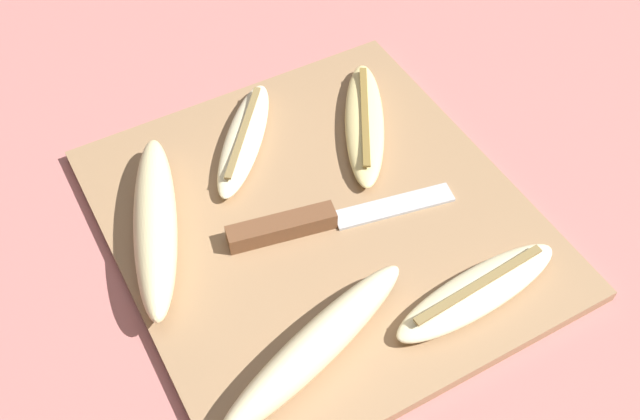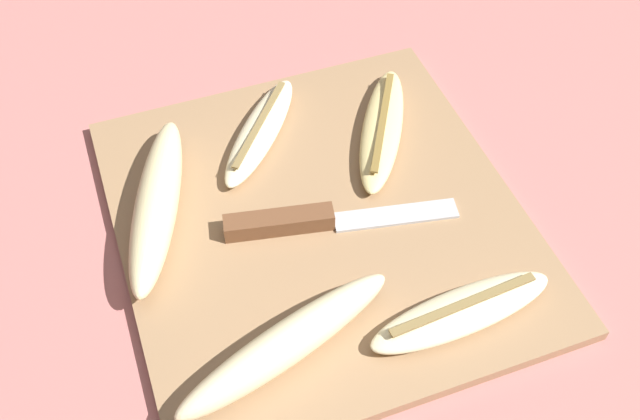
{
  "view_description": "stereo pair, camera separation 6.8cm",
  "coord_description": "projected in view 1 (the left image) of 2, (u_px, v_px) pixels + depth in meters",
  "views": [
    {
      "loc": [
        0.38,
        -0.21,
        0.55
      ],
      "look_at": [
        0.0,
        0.0,
        0.02
      ],
      "focal_mm": 42.0,
      "sensor_mm": 36.0,
      "label": 1
    },
    {
      "loc": [
        0.41,
        -0.15,
        0.55
      ],
      "look_at": [
        0.0,
        0.0,
        0.02
      ],
      "focal_mm": 42.0,
      "sensor_mm": 36.0,
      "label": 2
    }
  ],
  "objects": [
    {
      "name": "banana_pale_long",
      "position": [
        478.0,
        291.0,
        0.63
      ],
      "size": [
        0.05,
        0.17,
        0.02
      ],
      "rotation": [
        0.0,
        0.0,
        0.07
      ],
      "color": "beige",
      "rests_on": "cutting_board"
    },
    {
      "name": "banana_bright_far",
      "position": [
        244.0,
        138.0,
        0.74
      ],
      "size": [
        0.15,
        0.13,
        0.02
      ],
      "rotation": [
        0.0,
        0.0,
        0.89
      ],
      "color": "beige",
      "rests_on": "cutting_board"
    },
    {
      "name": "banana_cream_curved",
      "position": [
        315.0,
        346.0,
        0.58
      ],
      "size": [
        0.1,
        0.2,
        0.04
      ],
      "rotation": [
        0.0,
        0.0,
        3.46
      ],
      "color": "beige",
      "rests_on": "cutting_board"
    },
    {
      "name": "cutting_board",
      "position": [
        320.0,
        221.0,
        0.7
      ],
      "size": [
        0.39,
        0.36,
        0.01
      ],
      "color": "#997551",
      "rests_on": "ground_plane"
    },
    {
      "name": "knife",
      "position": [
        303.0,
        225.0,
        0.68
      ],
      "size": [
        0.06,
        0.22,
        0.02
      ],
      "rotation": [
        0.0,
        0.0,
        -0.19
      ],
      "color": "brown",
      "rests_on": "cutting_board"
    },
    {
      "name": "banana_soft_right",
      "position": [
        155.0,
        223.0,
        0.66
      ],
      "size": [
        0.21,
        0.11,
        0.04
      ],
      "rotation": [
        0.0,
        0.0,
        4.36
      ],
      "color": "beige",
      "rests_on": "cutting_board"
    },
    {
      "name": "ground_plane",
      "position": [
        320.0,
        225.0,
        0.7
      ],
      "size": [
        4.0,
        4.0,
        0.0
      ],
      "primitive_type": "plane",
      "color": "#B76B66"
    },
    {
      "name": "banana_golden_short",
      "position": [
        364.0,
        122.0,
        0.76
      ],
      "size": [
        0.17,
        0.12,
        0.02
      ],
      "rotation": [
        0.0,
        0.0,
        1.05
      ],
      "color": "#EDD689",
      "rests_on": "cutting_board"
    }
  ]
}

